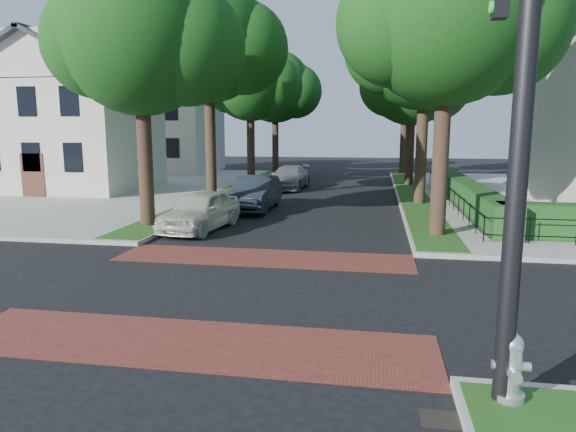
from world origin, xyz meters
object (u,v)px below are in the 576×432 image
Objects in this scene: traffic_signal at (505,64)px; parked_car_middle at (255,193)px; parked_car_rear at (289,177)px; fire_hydrant at (511,368)px; parked_car_front at (200,210)px.

traffic_signal is 1.60× the size of parked_car_middle.
parked_car_middle is 0.97× the size of parked_car_rear.
traffic_signal is at bearing 126.71° from fire_hydrant.
parked_car_front is at bearing 104.86° from fire_hydrant.
traffic_signal reaches higher than fire_hydrant.
parked_car_middle reaches higher than parked_car_front.
fire_hydrant is (7.63, -16.87, -0.20)m from parked_car_middle.
traffic_signal is 27.01m from parked_car_rear.
traffic_signal reaches higher than parked_car_rear.
parked_car_front is at bearing -91.51° from parked_car_rear.
parked_car_middle is (0.94, 5.21, 0.05)m from parked_car_front.
fire_hydrant is at bearing -71.11° from parked_car_rear.
parked_car_rear is (-7.19, 25.74, -3.96)m from traffic_signal.
parked_car_middle is at bearing 113.69° from traffic_signal.
fire_hydrant is at bearing -65.70° from parked_car_middle.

